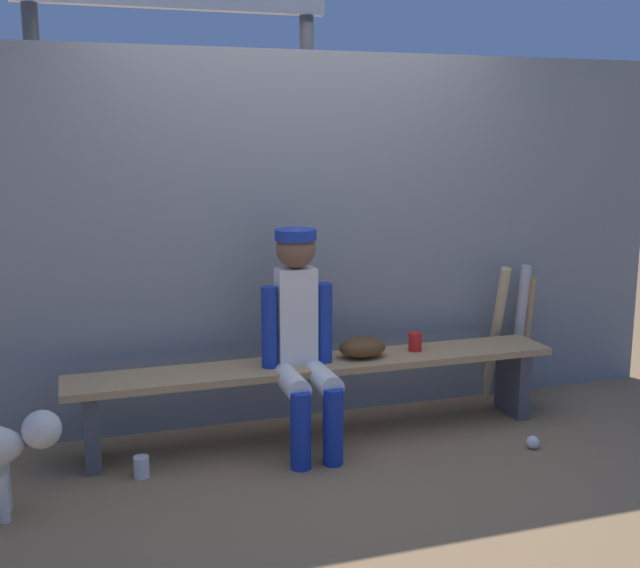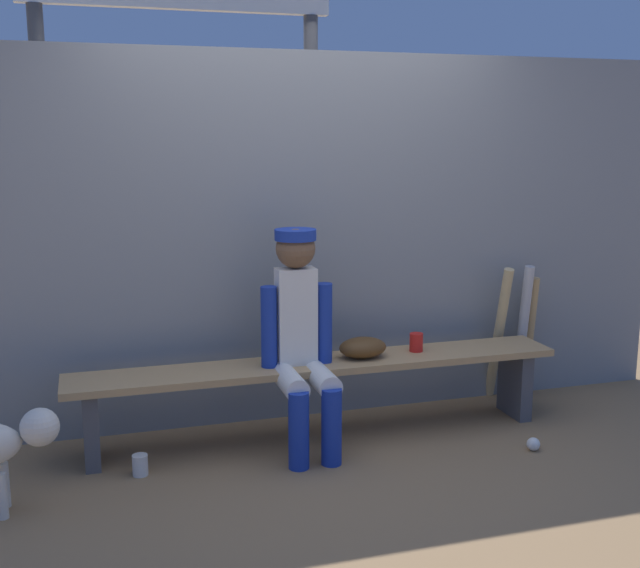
{
  "view_description": "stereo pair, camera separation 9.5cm",
  "coord_description": "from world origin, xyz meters",
  "px_view_note": "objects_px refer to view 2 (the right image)",
  "views": [
    {
      "loc": [
        -1.33,
        -4.09,
        1.74
      ],
      "look_at": [
        0.0,
        0.0,
        0.91
      ],
      "focal_mm": 43.9,
      "sensor_mm": 36.0,
      "label": 1
    },
    {
      "loc": [
        -1.24,
        -4.12,
        1.74
      ],
      "look_at": [
        0.0,
        0.0,
        0.91
      ],
      "focal_mm": 43.9,
      "sensor_mm": 36.0,
      "label": 2
    }
  ],
  "objects_px": {
    "dugout_bench": "(320,377)",
    "scoreboard": "(189,11)",
    "cup_on_ground": "(140,465)",
    "bat_aluminum_silver": "(522,333)",
    "baseball": "(533,444)",
    "baseball_glove": "(363,347)",
    "player_seated": "(301,333)",
    "cup_on_bench": "(416,342)",
    "bat_wood_natural": "(499,333)",
    "bat_wood_tan": "(529,337)"
  },
  "relations": [
    {
      "from": "bat_aluminum_silver",
      "to": "scoreboard",
      "type": "height_order",
      "value": "scoreboard"
    },
    {
      "from": "bat_aluminum_silver",
      "to": "scoreboard",
      "type": "bearing_deg",
      "value": 151.73
    },
    {
      "from": "bat_wood_tan",
      "to": "scoreboard",
      "type": "height_order",
      "value": "scoreboard"
    },
    {
      "from": "dugout_bench",
      "to": "cup_on_bench",
      "type": "xyz_separation_m",
      "value": [
        0.61,
        0.03,
        0.15
      ]
    },
    {
      "from": "bat_wood_natural",
      "to": "cup_on_bench",
      "type": "distance_m",
      "value": 0.74
    },
    {
      "from": "scoreboard",
      "to": "baseball",
      "type": "bearing_deg",
      "value": -49.25
    },
    {
      "from": "cup_on_ground",
      "to": "scoreboard",
      "type": "distance_m",
      "value": 2.97
    },
    {
      "from": "cup_on_bench",
      "to": "scoreboard",
      "type": "distance_m",
      "value": 2.64
    },
    {
      "from": "bat_aluminum_silver",
      "to": "baseball",
      "type": "distance_m",
      "value": 0.97
    },
    {
      "from": "baseball",
      "to": "cup_on_ground",
      "type": "height_order",
      "value": "cup_on_ground"
    },
    {
      "from": "player_seated",
      "to": "cup_on_ground",
      "type": "xyz_separation_m",
      "value": [
        -0.9,
        -0.12,
        -0.61
      ]
    },
    {
      "from": "bat_wood_natural",
      "to": "cup_on_ground",
      "type": "relative_size",
      "value": 8.32
    },
    {
      "from": "bat_aluminum_silver",
      "to": "baseball",
      "type": "bearing_deg",
      "value": -115.83
    },
    {
      "from": "baseball_glove",
      "to": "cup_on_ground",
      "type": "height_order",
      "value": "baseball_glove"
    },
    {
      "from": "baseball_glove",
      "to": "scoreboard",
      "type": "bearing_deg",
      "value": 120.33
    },
    {
      "from": "bat_wood_tan",
      "to": "cup_on_ground",
      "type": "distance_m",
      "value": 2.66
    },
    {
      "from": "cup_on_ground",
      "to": "cup_on_bench",
      "type": "height_order",
      "value": "cup_on_bench"
    },
    {
      "from": "baseball",
      "to": "cup_on_ground",
      "type": "bearing_deg",
      "value": 171.79
    },
    {
      "from": "cup_on_bench",
      "to": "cup_on_ground",
      "type": "bearing_deg",
      "value": -171.01
    },
    {
      "from": "dugout_bench",
      "to": "baseball_glove",
      "type": "distance_m",
      "value": 0.3
    },
    {
      "from": "cup_on_ground",
      "to": "scoreboard",
      "type": "height_order",
      "value": "scoreboard"
    },
    {
      "from": "baseball",
      "to": "scoreboard",
      "type": "xyz_separation_m",
      "value": [
        -1.59,
        1.85,
        2.5
      ]
    },
    {
      "from": "cup_on_ground",
      "to": "scoreboard",
      "type": "xyz_separation_m",
      "value": [
        0.53,
        1.54,
        2.48
      ]
    },
    {
      "from": "baseball_glove",
      "to": "bat_wood_natural",
      "type": "height_order",
      "value": "bat_wood_natural"
    },
    {
      "from": "baseball_glove",
      "to": "scoreboard",
      "type": "xyz_separation_m",
      "value": [
        -0.77,
        1.31,
        2.02
      ]
    },
    {
      "from": "bat_wood_tan",
      "to": "cup_on_bench",
      "type": "xyz_separation_m",
      "value": [
        -0.93,
        -0.26,
        0.1
      ]
    },
    {
      "from": "dugout_bench",
      "to": "scoreboard",
      "type": "relative_size",
      "value": 0.79
    },
    {
      "from": "baseball_glove",
      "to": "cup_on_ground",
      "type": "bearing_deg",
      "value": -170.08
    },
    {
      "from": "bat_wood_natural",
      "to": "bat_aluminum_silver",
      "type": "distance_m",
      "value": 0.16
    },
    {
      "from": "baseball_glove",
      "to": "cup_on_bench",
      "type": "distance_m",
      "value": 0.35
    },
    {
      "from": "scoreboard",
      "to": "cup_on_ground",
      "type": "bearing_deg",
      "value": -108.99
    },
    {
      "from": "baseball_glove",
      "to": "cup_on_bench",
      "type": "relative_size",
      "value": 2.55
    },
    {
      "from": "baseball_glove",
      "to": "baseball",
      "type": "bearing_deg",
      "value": -32.95
    },
    {
      "from": "bat_wood_tan",
      "to": "cup_on_bench",
      "type": "height_order",
      "value": "bat_wood_tan"
    },
    {
      "from": "bat_aluminum_silver",
      "to": "cup_on_bench",
      "type": "bearing_deg",
      "value": -165.57
    },
    {
      "from": "player_seated",
      "to": "cup_on_bench",
      "type": "distance_m",
      "value": 0.78
    },
    {
      "from": "player_seated",
      "to": "bat_wood_tan",
      "type": "bearing_deg",
      "value": 13.45
    },
    {
      "from": "bat_wood_natural",
      "to": "cup_on_bench",
      "type": "height_order",
      "value": "bat_wood_natural"
    },
    {
      "from": "dugout_bench",
      "to": "baseball_glove",
      "type": "xyz_separation_m",
      "value": [
        0.26,
        0.0,
        0.15
      ]
    },
    {
      "from": "player_seated",
      "to": "baseball",
      "type": "bearing_deg",
      "value": -19.21
    },
    {
      "from": "cup_on_ground",
      "to": "bat_aluminum_silver",
      "type": "bearing_deg",
      "value": 10.86
    },
    {
      "from": "player_seated",
      "to": "cup_on_ground",
      "type": "relative_size",
      "value": 11.14
    },
    {
      "from": "dugout_bench",
      "to": "player_seated",
      "type": "height_order",
      "value": "player_seated"
    },
    {
      "from": "bat_wood_tan",
      "to": "dugout_bench",
      "type": "bearing_deg",
      "value": -169.16
    },
    {
      "from": "baseball_glove",
      "to": "bat_wood_tan",
      "type": "xyz_separation_m",
      "value": [
        1.28,
        0.29,
        -0.11
      ]
    },
    {
      "from": "dugout_bench",
      "to": "baseball_glove",
      "type": "bearing_deg",
      "value": 0.0
    },
    {
      "from": "dugout_bench",
      "to": "bat_aluminum_silver",
      "type": "height_order",
      "value": "bat_aluminum_silver"
    },
    {
      "from": "dugout_bench",
      "to": "player_seated",
      "type": "bearing_deg",
      "value": -142.71
    },
    {
      "from": "bat_wood_natural",
      "to": "cup_on_bench",
      "type": "relative_size",
      "value": 8.32
    },
    {
      "from": "player_seated",
      "to": "bat_wood_natural",
      "type": "relative_size",
      "value": 1.34
    }
  ]
}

